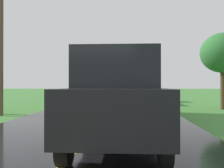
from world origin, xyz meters
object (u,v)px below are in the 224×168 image
utility_pole_roadside (1,41)px  roadside_tree_mid_right (223,53)px  following_car (117,99)px  banana_truck_near (123,83)px  banana_truck_far (123,84)px

utility_pole_roadside → roadside_tree_mid_right: 11.52m
utility_pole_roadside → following_car: utility_pole_roadside is taller
roadside_tree_mid_right → banana_truck_near: bearing=-148.1°
banana_truck_near → roadside_tree_mid_right: size_ratio=1.36×
banana_truck_far → roadside_tree_mid_right: size_ratio=1.36×
banana_truck_far → banana_truck_near: bearing=-89.2°
banana_truck_near → following_car: bearing=-90.1°
utility_pole_roadside → roadside_tree_mid_right: size_ratio=1.42×
banana_truck_near → utility_pole_roadside: (-5.40, -0.19, 1.84)m
utility_pole_roadside → roadside_tree_mid_right: bearing=18.4°
banana_truck_near → utility_pole_roadside: bearing=-178.0°
following_car → banana_truck_far: bearing=90.5°
banana_truck_near → banana_truck_far: 9.99m
roadside_tree_mid_right → following_car: bearing=-119.9°
roadside_tree_mid_right → following_car: size_ratio=1.04×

